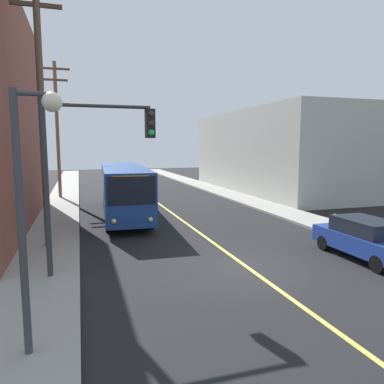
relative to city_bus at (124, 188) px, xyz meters
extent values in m
plane|color=black|center=(3.19, -11.60, -1.82)|extent=(120.00, 120.00, 0.00)
cube|color=gray|center=(-4.06, -1.60, -1.74)|extent=(2.50, 90.00, 0.15)
cube|color=gray|center=(10.44, -1.60, -1.74)|extent=(2.50, 90.00, 0.15)
cube|color=#D8CC4C|center=(3.19, 3.40, -1.81)|extent=(0.16, 60.00, 0.01)
cube|color=black|center=(-5.35, -1.98, -0.22)|extent=(0.06, 12.52, 1.30)
cube|color=black|center=(-5.35, -1.98, 2.98)|extent=(0.06, 12.52, 1.30)
cube|color=black|center=(-5.35, -1.98, 6.18)|extent=(0.06, 12.52, 1.30)
cube|color=#B2B2A8|center=(17.69, 8.79, 2.10)|extent=(12.00, 21.59, 7.84)
cube|color=black|center=(11.73, 8.79, -0.22)|extent=(0.06, 15.11, 1.30)
cube|color=black|center=(11.73, 8.79, 2.98)|extent=(0.06, 15.11, 1.30)
cube|color=navy|center=(0.00, 0.01, 0.01)|extent=(3.14, 12.11, 2.75)
cube|color=black|center=(-0.30, -5.96, 0.53)|extent=(2.35, 0.20, 1.40)
cube|color=black|center=(0.30, 5.99, 0.63)|extent=(2.30, 0.19, 1.10)
cube|color=black|center=(-1.25, 0.08, 0.53)|extent=(0.57, 10.19, 1.10)
cube|color=black|center=(1.25, -0.05, 0.53)|extent=(0.57, 10.19, 1.10)
cube|color=orange|center=(-0.30, -5.95, 1.13)|extent=(1.79, 0.15, 0.30)
sphere|color=#F9D872|center=(-1.19, -5.96, -0.92)|extent=(0.24, 0.24, 0.24)
sphere|color=#F9D872|center=(0.59, -6.04, -0.92)|extent=(0.24, 0.24, 0.24)
cylinder|color=black|center=(-1.33, -4.13, -1.32)|extent=(0.35, 1.01, 1.00)
cylinder|color=black|center=(0.92, -4.24, -1.32)|extent=(0.35, 1.01, 1.00)
cylinder|color=black|center=(-0.95, 3.56, -1.32)|extent=(0.35, 1.01, 1.00)
cylinder|color=black|center=(1.30, 3.45, -1.32)|extent=(0.35, 1.01, 1.00)
cube|color=navy|center=(8.18, -12.01, -1.15)|extent=(1.81, 4.40, 0.70)
cube|color=black|center=(8.18, -12.01, -0.50)|extent=(1.63, 2.47, 0.60)
cylinder|color=black|center=(7.38, -13.51, -1.50)|extent=(0.22, 0.64, 0.64)
cylinder|color=black|center=(7.38, -10.51, -1.50)|extent=(0.22, 0.64, 0.64)
cylinder|color=black|center=(8.98, -10.51, -1.50)|extent=(0.22, 0.64, 0.64)
cylinder|color=brown|center=(-4.11, -6.78, 4.11)|extent=(0.28, 0.28, 11.55)
cube|color=#4C3D2D|center=(-4.11, -6.78, 8.38)|extent=(2.00, 0.16, 0.16)
cylinder|color=brown|center=(-4.33, 9.33, 3.98)|extent=(0.28, 0.28, 11.29)
cube|color=#4C3D2D|center=(-4.33, 9.33, 9.02)|extent=(2.40, 0.16, 0.16)
cube|color=#4C3D2D|center=(-4.33, 9.33, 8.12)|extent=(2.00, 0.16, 0.16)
cylinder|color=#2D2D33|center=(-3.76, -10.72, 1.33)|extent=(0.18, 0.18, 6.00)
cylinder|color=#2D2D33|center=(-2.01, -10.72, 4.03)|extent=(3.50, 0.12, 0.12)
cube|color=black|center=(-0.26, -10.72, 3.48)|extent=(0.32, 0.36, 1.00)
sphere|color=#2D2D2D|center=(-0.26, -10.91, 3.80)|extent=(0.22, 0.22, 0.22)
sphere|color=#2D2D2D|center=(-0.26, -10.91, 3.48)|extent=(0.22, 0.22, 0.22)
sphere|color=green|center=(-0.26, -10.91, 3.16)|extent=(0.22, 0.22, 0.22)
cylinder|color=#38383D|center=(-3.86, -15.53, 1.08)|extent=(0.16, 0.16, 5.50)
cylinder|color=#38383D|center=(-3.51, -15.53, 3.73)|extent=(0.70, 0.10, 0.10)
sphere|color=#EAE5C6|center=(-3.16, -15.53, 3.58)|extent=(0.40, 0.40, 0.40)
cylinder|color=red|center=(10.04, -7.91, -1.32)|extent=(0.26, 0.26, 0.70)
sphere|color=gold|center=(10.04, -7.91, -0.95)|extent=(0.24, 0.24, 0.24)
cylinder|color=red|center=(9.88, -7.91, -1.22)|extent=(0.12, 0.10, 0.10)
cylinder|color=red|center=(10.20, -7.91, -1.22)|extent=(0.12, 0.10, 0.10)
camera|label=1|loc=(-2.69, -23.42, 2.71)|focal=33.77mm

